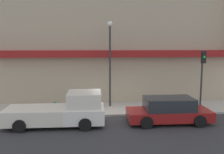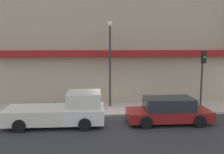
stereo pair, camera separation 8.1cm
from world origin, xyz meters
The scene contains 8 objects.
ground_plane centered at (0.00, 0.00, 0.00)m, with size 80.00×80.00×0.00m, color #2D2D30.
sidewalk centered at (0.00, 1.67, 0.06)m, with size 36.00×3.34×0.12m.
building centered at (0.02, 4.82, 4.74)m, with size 19.80×3.80×10.63m.
pickup_truck centered at (-2.99, -1.48, 0.81)m, with size 5.42×2.23×1.88m.
parked_car centered at (3.08, -1.48, 0.72)m, with size 4.76×2.07×1.48m.
fire_hydrant centered at (-3.69, 0.59, 0.49)m, with size 0.21×0.21×0.75m.
street_lamp centered at (-0.07, 2.14, 3.80)m, with size 0.36×0.36×5.94m.
traffic_light centered at (5.93, 0.64, 2.82)m, with size 0.28×0.42×3.95m.
Camera 2 is at (-1.16, -15.16, 4.57)m, focal length 40.00 mm.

